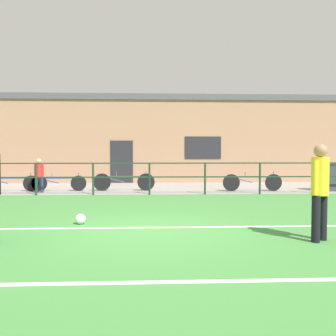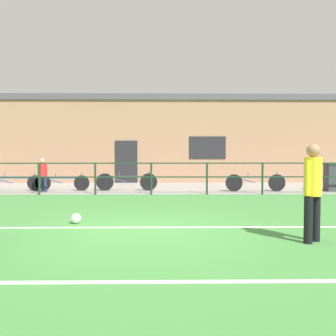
{
  "view_description": "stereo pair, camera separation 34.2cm",
  "coord_description": "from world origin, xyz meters",
  "views": [
    {
      "loc": [
        0.08,
        -6.99,
        1.5
      ],
      "look_at": [
        0.57,
        4.0,
        1.04
      ],
      "focal_mm": 38.92,
      "sensor_mm": 36.0,
      "label": 1
    },
    {
      "loc": [
        0.42,
        -7.0,
        1.5
      ],
      "look_at": [
        0.57,
        4.0,
        1.04
      ],
      "focal_mm": 38.92,
      "sensor_mm": 36.0,
      "label": 2
    }
  ],
  "objects": [
    {
      "name": "spectator_child",
      "position": [
        -4.1,
        6.67,
        0.74
      ],
      "size": [
        0.34,
        0.22,
        1.26
      ],
      "rotation": [
        0.0,
        0.0,
        3.43
      ],
      "color": "#232D4C",
      "rests_on": "pavement_strip"
    },
    {
      "name": "bicycle_parked_4",
      "position": [
        -3.51,
        7.2,
        0.34
      ],
      "size": [
        2.1,
        0.04,
        0.71
      ],
      "color": "black",
      "rests_on": "pavement_strip"
    },
    {
      "name": "bicycle_parked_2",
      "position": [
        -1.0,
        7.2,
        0.37
      ],
      "size": [
        2.39,
        0.04,
        0.77
      ],
      "color": "black",
      "rests_on": "pavement_strip"
    },
    {
      "name": "field_line_hash",
      "position": [
        0.0,
        -2.84,
        0.0
      ],
      "size": [
        36.0,
        0.11,
        0.0
      ],
      "primitive_type": "cube",
      "color": "white",
      "rests_on": "ground"
    },
    {
      "name": "trash_bin_0",
      "position": [
        6.99,
        6.87,
        0.57
      ],
      "size": [
        0.64,
        0.54,
        1.09
      ],
      "color": "#33383D",
      "rests_on": "pavement_strip"
    },
    {
      "name": "soccer_ball_match",
      "position": [
        -1.42,
        0.68,
        0.11
      ],
      "size": [
        0.21,
        0.21,
        0.21
      ],
      "primitive_type": "sphere",
      "color": "white",
      "rests_on": "ground"
    },
    {
      "name": "bicycle_parked_1",
      "position": [
        3.97,
        6.87,
        0.36
      ],
      "size": [
        2.31,
        0.04,
        0.75
      ],
      "color": "black",
      "rests_on": "pavement_strip"
    },
    {
      "name": "ground",
      "position": [
        0.0,
        0.0,
        -0.02
      ],
      "size": [
        60.0,
        44.0,
        0.04
      ],
      "primitive_type": "cube",
      "color": "#42843D"
    },
    {
      "name": "clubhouse_facade",
      "position": [
        0.0,
        12.2,
        2.21
      ],
      "size": [
        28.0,
        2.56,
        4.41
      ],
      "color": "#A37A5B",
      "rests_on": "ground"
    },
    {
      "name": "bicycle_parked_3",
      "position": [
        -5.44,
        7.2,
        0.34
      ],
      "size": [
        2.32,
        0.04,
        0.71
      ],
      "color": "black",
      "rests_on": "pavement_strip"
    },
    {
      "name": "perimeter_fence",
      "position": [
        0.0,
        6.0,
        0.75
      ],
      "size": [
        36.07,
        0.07,
        1.15
      ],
      "color": "#193823",
      "rests_on": "ground"
    },
    {
      "name": "player_striker",
      "position": [
        2.91,
        -1.0,
        0.94
      ],
      "size": [
        0.37,
        0.32,
        1.65
      ],
      "rotation": [
        0.0,
        0.0,
        3.82
      ],
      "color": "black",
      "rests_on": "ground"
    },
    {
      "name": "pavement_strip",
      "position": [
        0.0,
        8.5,
        0.01
      ],
      "size": [
        48.0,
        5.0,
        0.02
      ],
      "primitive_type": "cube",
      "color": "gray",
      "rests_on": "ground"
    },
    {
      "name": "field_line_touchline",
      "position": [
        0.0,
        0.25,
        0.0
      ],
      "size": [
        36.0,
        0.11,
        0.0
      ],
      "primitive_type": "cube",
      "color": "white",
      "rests_on": "ground"
    }
  ]
}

